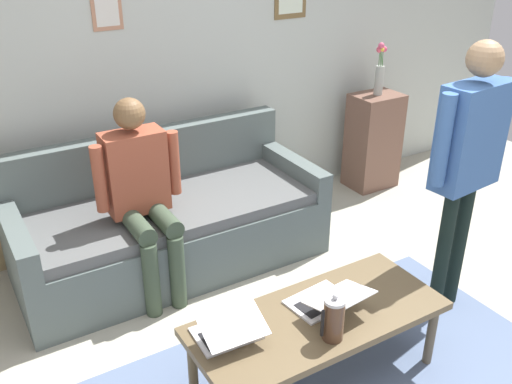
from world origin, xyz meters
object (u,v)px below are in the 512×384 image
object	(u,v)px
laptop_center	(228,330)
flower_vase	(380,72)
side_shelf	(373,141)
couch	(169,223)
person_standing	(469,149)
coffee_table	(318,322)
person_seated	(141,189)
laptop_left	(326,300)
french_press	(334,319)

from	to	relation	value
laptop_center	flower_vase	distance (m)	2.90
laptop_center	side_shelf	distance (m)	2.85
couch	person_standing	distance (m)	2.02
couch	laptop_center	bearing A→B (deg)	78.93
coffee_table	person_seated	distance (m)	1.36
couch	person_seated	size ratio (longest dim) A/B	1.63
person_standing	couch	bearing A→B (deg)	-46.97
side_shelf	person_seated	xyz separation A→B (m)	(2.32, 0.47, 0.30)
couch	coffee_table	world-z (taller)	couch
laptop_left	person_seated	xyz separation A→B (m)	(0.52, -1.20, 0.26)
side_shelf	person_seated	size ratio (longest dim) A/B	0.66
laptop_left	couch	bearing A→B (deg)	-79.31
coffee_table	laptop_left	size ratio (longest dim) A/B	3.36
couch	side_shelf	world-z (taller)	couch
person_standing	coffee_table	bearing A→B (deg)	5.28
coffee_table	person_seated	bearing A→B (deg)	-70.18
couch	person_seated	world-z (taller)	person_seated
laptop_center	person_standing	distance (m)	1.66
laptop_left	person_seated	size ratio (longest dim) A/B	0.31
couch	laptop_left	distance (m)	1.47
flower_vase	person_standing	world-z (taller)	person_standing
laptop_center	side_shelf	size ratio (longest dim) A/B	0.37
couch	side_shelf	distance (m)	2.09
flower_vase	laptop_center	bearing A→B (deg)	34.65
couch	laptop_left	bearing A→B (deg)	100.69
laptop_center	french_press	world-z (taller)	french_press
coffee_table	side_shelf	bearing A→B (deg)	-137.71
laptop_center	person_seated	size ratio (longest dim) A/B	0.25
person_standing	person_seated	xyz separation A→B (m)	(1.52, -1.14, -0.34)
person_standing	person_seated	distance (m)	1.93
person_seated	coffee_table	bearing A→B (deg)	109.82
laptop_left	side_shelf	world-z (taller)	side_shelf
laptop_left	flower_vase	bearing A→B (deg)	-137.13
couch	person_standing	bearing A→B (deg)	133.03
side_shelf	person_standing	xyz separation A→B (m)	(0.80, 1.61, 0.64)
coffee_table	side_shelf	distance (m)	2.53
french_press	side_shelf	size ratio (longest dim) A/B	0.30
person_standing	person_seated	world-z (taller)	person_standing
laptop_left	french_press	bearing A→B (deg)	60.13
laptop_left	laptop_center	bearing A→B (deg)	-5.75
side_shelf	person_seated	world-z (taller)	person_seated
laptop_center	person_standing	world-z (taller)	person_standing
person_standing	flower_vase	bearing A→B (deg)	-116.44
coffee_table	person_seated	size ratio (longest dim) A/B	1.04
french_press	side_shelf	world-z (taller)	side_shelf
laptop_center	person_standing	xyz separation A→B (m)	(-1.54, -0.01, 0.60)
french_press	person_seated	world-z (taller)	person_seated
coffee_table	person_standing	world-z (taller)	person_standing
flower_vase	person_standing	xyz separation A→B (m)	(0.80, 1.60, 0.02)
laptop_left	laptop_center	distance (m)	0.54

